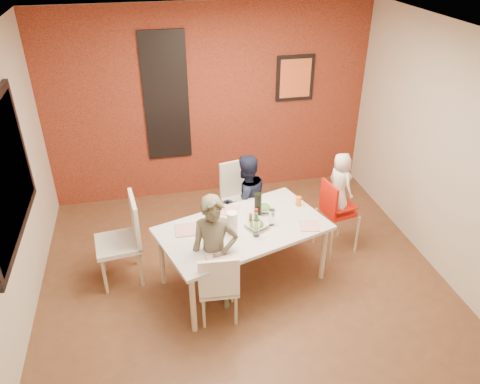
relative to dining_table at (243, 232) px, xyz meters
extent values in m
plane|color=brown|center=(0.01, -0.10, -0.67)|extent=(4.50, 4.50, 0.00)
cube|color=white|center=(0.01, -0.10, 2.03)|extent=(4.50, 4.50, 0.02)
cube|color=beige|center=(0.01, 2.15, 0.68)|extent=(4.50, 0.02, 2.70)
cube|color=beige|center=(0.01, -2.35, 0.68)|extent=(4.50, 0.02, 2.70)
cube|color=beige|center=(-2.24, -0.10, 0.68)|extent=(0.02, 4.50, 2.70)
cube|color=beige|center=(2.26, -0.10, 0.68)|extent=(0.02, 4.50, 2.70)
cube|color=maroon|center=(0.01, 2.13, 0.68)|extent=(4.50, 0.02, 2.70)
cube|color=black|center=(-2.21, 0.10, 0.88)|extent=(0.05, 1.70, 1.30)
cube|color=black|center=(-2.20, 0.10, 0.88)|extent=(0.02, 1.55, 1.15)
cube|color=silver|center=(-0.59, 2.11, 0.83)|extent=(0.55, 0.03, 1.70)
cube|color=black|center=(-0.59, 2.11, 0.83)|extent=(0.60, 0.03, 1.76)
cube|color=black|center=(1.21, 2.11, 0.98)|extent=(0.54, 0.03, 0.64)
cube|color=orange|center=(1.21, 2.09, 0.98)|extent=(0.44, 0.01, 0.54)
cube|color=silver|center=(0.00, 0.00, 0.05)|extent=(1.96, 1.46, 0.04)
cylinder|color=beige|center=(-0.64, -0.63, -0.32)|extent=(0.06, 0.06, 0.69)
cylinder|color=beige|center=(-0.88, 0.15, -0.32)|extent=(0.06, 0.06, 0.69)
cylinder|color=beige|center=(0.88, -0.15, -0.32)|extent=(0.06, 0.06, 0.69)
cylinder|color=beige|center=(0.64, 0.63, -0.32)|extent=(0.06, 0.06, 0.69)
cube|color=white|center=(-0.36, -0.47, -0.26)|extent=(0.42, 0.42, 0.04)
cube|color=white|center=(-0.38, -0.65, -0.04)|extent=(0.39, 0.06, 0.45)
cylinder|color=#C0AD8F|center=(-0.19, -0.32, -0.47)|extent=(0.03, 0.03, 0.39)
cylinder|color=#C0AD8F|center=(-0.22, -0.64, -0.47)|extent=(0.03, 0.03, 0.39)
cylinder|color=#C0AD8F|center=(-0.51, -0.30, -0.47)|extent=(0.03, 0.03, 0.39)
cylinder|color=#C0AD8F|center=(-0.54, -0.62, -0.47)|extent=(0.03, 0.03, 0.39)
cube|color=beige|center=(0.20, 0.90, -0.21)|extent=(0.53, 0.53, 0.05)
cube|color=beige|center=(0.15, 1.10, 0.05)|extent=(0.45, 0.13, 0.51)
cylinder|color=beige|center=(0.05, 0.68, -0.45)|extent=(0.04, 0.04, 0.44)
cylinder|color=beige|center=(-0.02, 1.04, -0.45)|extent=(0.04, 0.04, 0.44)
cylinder|color=beige|center=(0.41, 0.76, -0.45)|extent=(0.04, 0.04, 0.44)
cylinder|color=beige|center=(0.34, 1.12, -0.45)|extent=(0.04, 0.04, 0.44)
cube|color=white|center=(-1.34, 0.33, -0.18)|extent=(0.52, 0.52, 0.05)
cube|color=white|center=(-1.12, 0.35, 0.09)|extent=(0.10, 0.48, 0.54)
cylinder|color=#C5B292|center=(-1.55, 0.50, -0.43)|extent=(0.04, 0.04, 0.47)
cylinder|color=#C5B292|center=(-1.17, 0.54, -0.43)|extent=(0.04, 0.04, 0.47)
cylinder|color=#C5B292|center=(-1.51, 0.11, -0.43)|extent=(0.04, 0.04, 0.47)
cylinder|color=#C5B292|center=(-1.12, 0.16, -0.43)|extent=(0.04, 0.04, 0.47)
cube|color=red|center=(1.25, 0.37, -0.13)|extent=(0.39, 0.39, 0.05)
cube|color=red|center=(1.10, 0.34, 0.09)|extent=(0.09, 0.33, 0.39)
cube|color=red|center=(1.25, 0.37, -0.04)|extent=(0.39, 0.39, 0.02)
cylinder|color=#C5B193|center=(1.47, 0.22, -0.41)|extent=(0.03, 0.03, 0.51)
cylinder|color=#C5B193|center=(1.11, 0.15, -0.41)|extent=(0.03, 0.03, 0.51)
cylinder|color=#C5B193|center=(1.40, 0.58, -0.41)|extent=(0.03, 0.03, 0.51)
cylinder|color=#C5B193|center=(1.03, 0.51, -0.41)|extent=(0.03, 0.03, 0.51)
imported|color=brown|center=(-0.36, -0.31, -0.01)|extent=(0.53, 0.39, 1.32)
imported|color=black|center=(0.20, 0.74, -0.07)|extent=(0.69, 0.61, 1.20)
imported|color=silver|center=(1.23, 0.37, 0.26)|extent=(0.33, 0.41, 0.74)
cube|color=white|center=(-0.35, -0.48, 0.07)|extent=(0.26, 0.26, 0.01)
cube|color=white|center=(-0.09, 0.36, 0.07)|extent=(0.28, 0.28, 0.01)
cube|color=white|center=(0.70, -0.13, 0.07)|extent=(0.24, 0.24, 0.01)
cube|color=white|center=(-0.60, 0.07, 0.07)|extent=(0.24, 0.24, 0.01)
imported|color=white|center=(0.14, -0.03, 0.09)|extent=(0.32, 0.32, 0.06)
imported|color=silver|center=(0.30, 0.28, 0.09)|extent=(0.30, 0.30, 0.06)
cylinder|color=black|center=(0.20, 0.15, 0.21)|extent=(0.08, 0.08, 0.30)
cylinder|color=white|center=(0.10, -0.18, 0.16)|extent=(0.07, 0.07, 0.19)
cylinder|color=white|center=(0.31, -0.01, 0.16)|extent=(0.06, 0.06, 0.18)
cylinder|color=white|center=(-0.14, -0.08, 0.19)|extent=(0.11, 0.11, 0.25)
cylinder|color=red|center=(0.16, 0.09, 0.14)|extent=(0.04, 0.04, 0.15)
cylinder|color=#2E6822|center=(0.15, 0.04, 0.13)|extent=(0.03, 0.03, 0.13)
cylinder|color=brown|center=(0.09, 0.05, 0.13)|extent=(0.03, 0.03, 0.13)
cylinder|color=orange|center=(0.71, 0.30, 0.12)|extent=(0.06, 0.06, 0.11)
camera|label=1|loc=(-0.90, -4.00, 2.90)|focal=35.00mm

